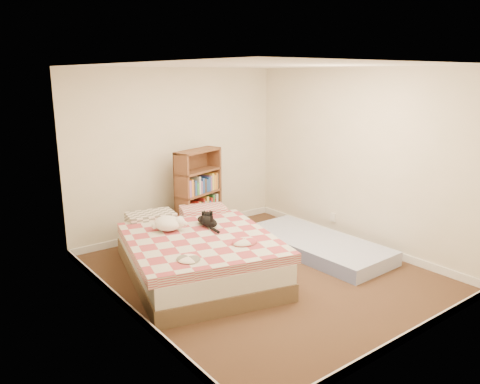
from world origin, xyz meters
TOP-DOWN VIEW (x-y plane):
  - room at (0.00, 0.00)m, footprint 3.51×4.01m
  - bed at (-0.66, 0.50)m, footprint 2.09×2.57m
  - bookshelf at (0.13, 1.67)m, footprint 0.88×0.51m
  - floor_mattress at (1.08, 0.11)m, footprint 1.00×2.13m
  - black_cat at (-0.41, 0.63)m, footprint 0.35×0.63m
  - white_dog at (-0.87, 0.75)m, footprint 0.37×0.38m

SIDE VIEW (x-z plane):
  - floor_mattress at x=1.08m, z-range 0.00..0.19m
  - bed at x=-0.66m, z-range -0.03..0.57m
  - bookshelf at x=0.13m, z-range -0.16..1.17m
  - black_cat at x=-0.41m, z-range 0.53..0.67m
  - white_dog at x=-0.87m, z-range 0.54..0.72m
  - room at x=0.00m, z-range -0.06..2.45m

